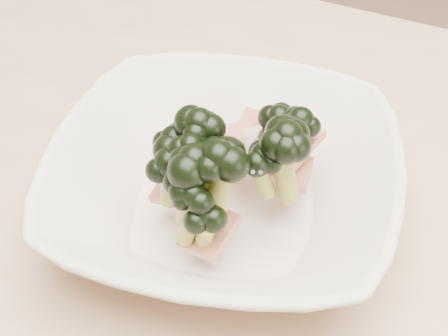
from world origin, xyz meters
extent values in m
cube|color=tan|center=(0.00, 0.00, 0.73)|extent=(1.20, 0.80, 0.04)
cylinder|color=tan|center=(-0.55, 0.35, 0.35)|extent=(0.06, 0.06, 0.71)
imported|color=beige|center=(-0.11, 0.02, 0.78)|extent=(0.34, 0.34, 0.07)
cylinder|color=olive|center=(-0.09, 0.07, 0.80)|extent=(0.02, 0.02, 0.04)
ellipsoid|color=black|center=(-0.09, 0.07, 0.82)|extent=(0.04, 0.04, 0.03)
cylinder|color=olive|center=(-0.09, -0.03, 0.82)|extent=(0.02, 0.03, 0.05)
ellipsoid|color=black|center=(-0.09, -0.03, 0.85)|extent=(0.04, 0.04, 0.03)
cylinder|color=olive|center=(-0.12, 0.00, 0.82)|extent=(0.03, 0.02, 0.04)
ellipsoid|color=black|center=(-0.12, 0.00, 0.85)|extent=(0.04, 0.04, 0.03)
cylinder|color=olive|center=(-0.12, -0.02, 0.82)|extent=(0.02, 0.02, 0.04)
ellipsoid|color=black|center=(-0.12, -0.02, 0.84)|extent=(0.03, 0.03, 0.03)
cylinder|color=olive|center=(-0.14, 0.00, 0.81)|extent=(0.02, 0.02, 0.04)
ellipsoid|color=black|center=(-0.14, 0.00, 0.83)|extent=(0.04, 0.04, 0.03)
cylinder|color=olive|center=(-0.11, -0.04, 0.81)|extent=(0.02, 0.02, 0.04)
ellipsoid|color=black|center=(-0.11, -0.04, 0.83)|extent=(0.03, 0.03, 0.03)
cylinder|color=olive|center=(-0.13, -0.02, 0.81)|extent=(0.02, 0.02, 0.04)
ellipsoid|color=black|center=(-0.13, -0.02, 0.83)|extent=(0.04, 0.04, 0.03)
cylinder|color=olive|center=(-0.09, -0.05, 0.79)|extent=(0.02, 0.02, 0.04)
ellipsoid|color=black|center=(-0.09, -0.05, 0.82)|extent=(0.03, 0.03, 0.02)
cylinder|color=olive|center=(-0.07, 0.06, 0.80)|extent=(0.02, 0.03, 0.05)
ellipsoid|color=black|center=(-0.07, 0.06, 0.83)|extent=(0.04, 0.04, 0.03)
cylinder|color=olive|center=(-0.10, -0.05, 0.80)|extent=(0.03, 0.02, 0.05)
ellipsoid|color=black|center=(-0.10, -0.05, 0.83)|extent=(0.03, 0.03, 0.03)
cylinder|color=olive|center=(-0.11, -0.03, 0.81)|extent=(0.02, 0.02, 0.05)
ellipsoid|color=black|center=(-0.11, -0.03, 0.85)|extent=(0.04, 0.04, 0.03)
cylinder|color=olive|center=(-0.06, 0.02, 0.82)|extent=(0.03, 0.02, 0.06)
ellipsoid|color=black|center=(-0.06, 0.02, 0.85)|extent=(0.04, 0.04, 0.03)
cylinder|color=olive|center=(-0.10, -0.01, 0.82)|extent=(0.02, 0.02, 0.04)
ellipsoid|color=black|center=(-0.10, -0.01, 0.84)|extent=(0.03, 0.03, 0.02)
cylinder|color=olive|center=(-0.07, 0.01, 0.81)|extent=(0.02, 0.02, 0.04)
ellipsoid|color=black|center=(-0.07, 0.01, 0.84)|extent=(0.03, 0.03, 0.03)
cube|color=#993321|center=(-0.07, 0.06, 0.80)|extent=(0.04, 0.06, 0.02)
cube|color=#993321|center=(-0.12, 0.08, 0.78)|extent=(0.05, 0.04, 0.01)
cube|color=#993321|center=(-0.13, -0.01, 0.79)|extent=(0.05, 0.03, 0.02)
cube|color=#993321|center=(-0.07, 0.05, 0.79)|extent=(0.04, 0.05, 0.01)
cube|color=#993321|center=(-0.14, 0.06, 0.78)|extent=(0.04, 0.05, 0.01)
cube|color=#993321|center=(-0.11, 0.07, 0.80)|extent=(0.03, 0.06, 0.02)
cube|color=#993321|center=(-0.10, -0.04, 0.79)|extent=(0.04, 0.05, 0.02)
cube|color=#993321|center=(-0.10, 0.05, 0.79)|extent=(0.05, 0.06, 0.03)
camera|label=1|loc=(0.05, -0.31, 1.13)|focal=50.00mm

